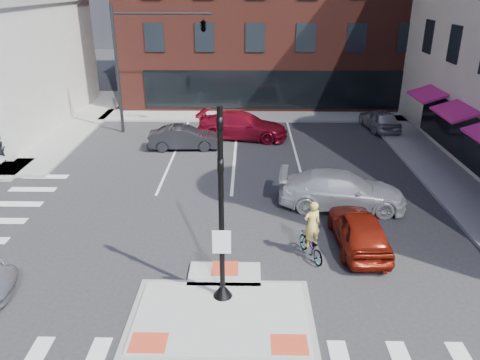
{
  "coord_description": "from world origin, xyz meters",
  "views": [
    {
      "loc": [
        0.75,
        -11.56,
        9.06
      ],
      "look_at": [
        0.45,
        5.19,
        2.0
      ],
      "focal_mm": 35.0,
      "sensor_mm": 36.0,
      "label": 1
    }
  ],
  "objects_px": {
    "bg_car_red": "(243,126)",
    "bg_car_dark": "(184,138)",
    "red_sedan": "(359,230)",
    "bg_car_silver": "(380,119)",
    "cyclist": "(311,239)",
    "pedestrian_a": "(0,148)",
    "white_pickup": "(342,190)"
  },
  "relations": [
    {
      "from": "bg_car_red",
      "to": "pedestrian_a",
      "type": "distance_m",
      "value": 13.84
    },
    {
      "from": "bg_car_silver",
      "to": "bg_car_red",
      "type": "relative_size",
      "value": 0.73
    },
    {
      "from": "white_pickup",
      "to": "cyclist",
      "type": "distance_m",
      "value": 4.51
    },
    {
      "from": "bg_car_dark",
      "to": "cyclist",
      "type": "bearing_deg",
      "value": -156.71
    },
    {
      "from": "bg_car_silver",
      "to": "red_sedan",
      "type": "bearing_deg",
      "value": 65.19
    },
    {
      "from": "white_pickup",
      "to": "pedestrian_a",
      "type": "height_order",
      "value": "pedestrian_a"
    },
    {
      "from": "bg_car_dark",
      "to": "cyclist",
      "type": "relative_size",
      "value": 1.9
    },
    {
      "from": "bg_car_dark",
      "to": "bg_car_red",
      "type": "bearing_deg",
      "value": -61.66
    },
    {
      "from": "red_sedan",
      "to": "bg_car_dark",
      "type": "distance_m",
      "value": 13.57
    },
    {
      "from": "bg_car_dark",
      "to": "bg_car_red",
      "type": "xyz_separation_m",
      "value": [
        3.42,
        2.14,
        0.13
      ]
    },
    {
      "from": "white_pickup",
      "to": "cyclist",
      "type": "xyz_separation_m",
      "value": [
        -1.84,
        -4.12,
        -0.05
      ]
    },
    {
      "from": "red_sedan",
      "to": "bg_car_dark",
      "type": "xyz_separation_m",
      "value": [
        -7.87,
        11.06,
        -0.03
      ]
    },
    {
      "from": "red_sedan",
      "to": "white_pickup",
      "type": "xyz_separation_m",
      "value": [
        -0.02,
        3.37,
        0.08
      ]
    },
    {
      "from": "bg_car_red",
      "to": "bg_car_silver",
      "type": "bearing_deg",
      "value": -65.63
    },
    {
      "from": "bg_car_dark",
      "to": "bg_car_red",
      "type": "relative_size",
      "value": 0.74
    },
    {
      "from": "red_sedan",
      "to": "bg_car_silver",
      "type": "distance_m",
      "value": 15.91
    },
    {
      "from": "red_sedan",
      "to": "cyclist",
      "type": "relative_size",
      "value": 1.92
    },
    {
      "from": "white_pickup",
      "to": "pedestrian_a",
      "type": "relative_size",
      "value": 3.58
    },
    {
      "from": "red_sedan",
      "to": "white_pickup",
      "type": "bearing_deg",
      "value": -91.22
    },
    {
      "from": "white_pickup",
      "to": "bg_car_silver",
      "type": "xyz_separation_m",
      "value": [
        4.66,
        11.84,
        -0.09
      ]
    },
    {
      "from": "white_pickup",
      "to": "bg_car_dark",
      "type": "relative_size",
      "value": 1.31
    },
    {
      "from": "red_sedan",
      "to": "white_pickup",
      "type": "height_order",
      "value": "white_pickup"
    },
    {
      "from": "red_sedan",
      "to": "white_pickup",
      "type": "relative_size",
      "value": 0.77
    },
    {
      "from": "red_sedan",
      "to": "bg_car_silver",
      "type": "bearing_deg",
      "value": -108.51
    },
    {
      "from": "bg_car_red",
      "to": "bg_car_dark",
      "type": "bearing_deg",
      "value": 133.9
    },
    {
      "from": "red_sedan",
      "to": "bg_car_silver",
      "type": "relative_size",
      "value": 1.02
    },
    {
      "from": "bg_car_dark",
      "to": "bg_car_silver",
      "type": "xyz_separation_m",
      "value": [
        12.51,
        4.16,
        0.02
      ]
    },
    {
      "from": "red_sedan",
      "to": "pedestrian_a",
      "type": "bearing_deg",
      "value": -27.2
    },
    {
      "from": "bg_car_red",
      "to": "red_sedan",
      "type": "bearing_deg",
      "value": -149.51
    },
    {
      "from": "bg_car_silver",
      "to": "pedestrian_a",
      "type": "xyz_separation_m",
      "value": [
        -22.06,
        -6.84,
        0.21
      ]
    },
    {
      "from": "bg_car_red",
      "to": "cyclist",
      "type": "distance_m",
      "value": 14.19
    },
    {
      "from": "bg_car_red",
      "to": "cyclist",
      "type": "bearing_deg",
      "value": -157.6
    }
  ]
}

